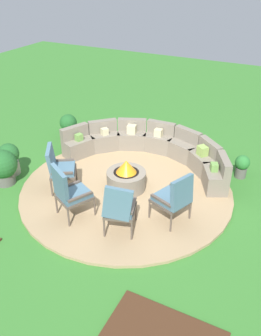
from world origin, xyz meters
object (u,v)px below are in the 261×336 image
lounge_chair_front_right (69,191)px  potted_plant_3 (3,166)px  fire_pit (126,178)px  potted_plant_1 (9,158)px  lounge_chair_back_left (119,207)px  lounge_chair_back_right (174,197)px  potted_plant_0 (69,126)px  lounge_chair_front_left (59,167)px  potted_plant_2 (242,165)px  curved_stone_bench (152,148)px

lounge_chair_front_right → potted_plant_3: 2.09m
fire_pit → potted_plant_1: size_ratio=1.11×
lounge_chair_front_right → potted_plant_3: (-2.05, 0.36, -0.19)m
lounge_chair_back_left → lounge_chair_back_right: bearing=26.5°
lounge_chair_back_left → lounge_chair_back_right: size_ratio=1.05×
potted_plant_3 → potted_plant_0: bearing=90.3°
lounge_chair_back_left → potted_plant_0: (-3.10, 2.81, -0.20)m
lounge_chair_back_right → potted_plant_3: 3.87m
fire_pit → lounge_chair_front_left: bearing=-152.5°
lounge_chair_front_left → potted_plant_2: (3.36, 2.32, -0.29)m
fire_pit → potted_plant_1: potted_plant_1 is taller
potted_plant_3 → curved_stone_bench: bearing=43.8°
fire_pit → potted_plant_0: (-2.56, 1.50, 0.09)m
lounge_chair_front_left → fire_pit: bearing=85.4°
lounge_chair_front_left → lounge_chair_back_right: 2.55m
lounge_chair_front_left → potted_plant_3: size_ratio=1.24×
lounge_chair_front_right → potted_plant_1: (-2.22, 0.75, -0.21)m
lounge_chair_back_right → potted_plant_3: size_ratio=1.26×
fire_pit → curved_stone_bench: size_ratio=0.20×
lounge_chair_front_right → potted_plant_0: size_ratio=1.57×
fire_pit → lounge_chair_back_left: (0.55, -1.31, 0.29)m
curved_stone_bench → potted_plant_2: (2.14, 0.24, -0.06)m
lounge_chair_back_left → potted_plant_1: (-3.27, 0.72, -0.19)m
potted_plant_1 → potted_plant_2: potted_plant_1 is taller
potted_plant_1 → lounge_chair_back_right: bearing=0.2°
lounge_chair_back_left → potted_plant_1: bearing=149.7°
fire_pit → potted_plant_3: 2.73m
fire_pit → lounge_chair_front_left: size_ratio=0.84×
curved_stone_bench → lounge_chair_front_left: lounge_chair_front_left is taller
potted_plant_2 → potted_plant_0: bearing=-177.9°
lounge_chair_back_left → fire_pit: bearing=94.7°
potted_plant_1 → potted_plant_2: size_ratio=1.38×
potted_plant_1 → potted_plant_3: (0.18, -0.38, 0.02)m
fire_pit → potted_plant_1: (-2.72, -0.60, 0.10)m
lounge_chair_back_left → curved_stone_bench: bearing=84.1°
lounge_chair_back_right → potted_plant_3: (-3.84, -0.40, -0.16)m
lounge_chair_front_left → potted_plant_0: bearing=179.1°
fire_pit → potted_plant_1: bearing=-167.7°
lounge_chair_back_left → lounge_chair_back_right: lounge_chair_back_left is taller
potted_plant_3 → fire_pit: bearing=21.0°
potted_plant_0 → lounge_chair_front_right: bearing=-54.1°
lounge_chair_front_left → lounge_chair_back_left: (1.80, -0.66, 0.01)m
lounge_chair_front_right → lounge_chair_back_right: (1.80, 0.76, -0.03)m
curved_stone_bench → potted_plant_3: bearing=-136.2°
lounge_chair_back_left → potted_plant_3: lounge_chair_back_left is taller
potted_plant_0 → curved_stone_bench: bearing=-1.7°
lounge_chair_back_left → potted_plant_1: lounge_chair_back_left is taller
fire_pit → lounge_chair_front_right: size_ratio=0.73×
potted_plant_1 → fire_pit: bearing=12.3°
lounge_chair_front_left → lounge_chair_front_right: (0.75, -0.69, 0.03)m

